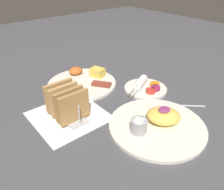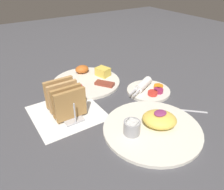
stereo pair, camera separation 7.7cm
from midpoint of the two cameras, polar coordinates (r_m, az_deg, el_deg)
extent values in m
plane|color=#47474C|center=(0.77, 2.95, -2.72)|extent=(3.00, 3.00, 0.00)
cube|color=white|center=(0.74, -8.79, -4.65)|extent=(0.22, 0.22, 0.00)
cylinder|color=silver|center=(0.91, -4.42, 3.32)|extent=(0.28, 0.28, 0.01)
cube|color=#E5C64C|center=(0.94, -0.08, 6.03)|extent=(0.06, 0.07, 0.04)
ellipsoid|color=#C66023|center=(0.98, -5.61, 6.68)|extent=(0.06, 0.05, 0.03)
cylinder|color=#F4EACC|center=(0.90, -9.88, 3.31)|extent=(0.06, 0.06, 0.01)
sphere|color=yellow|center=(0.90, -9.92, 3.65)|extent=(0.02, 0.02, 0.02)
ellipsoid|color=red|center=(0.83, -6.76, 1.87)|extent=(0.05, 0.05, 0.03)
cube|color=brown|center=(0.87, 0.58, 2.91)|extent=(0.07, 0.08, 0.01)
cylinder|color=silver|center=(0.86, 11.90, 1.07)|extent=(0.17, 0.17, 0.01)
cylinder|color=red|center=(0.83, 13.21, 0.39)|extent=(0.04, 0.04, 0.01)
cylinder|color=#99234C|center=(0.85, 14.58, 1.02)|extent=(0.04, 0.04, 0.01)
cylinder|color=orange|center=(0.87, 14.50, 2.00)|extent=(0.04, 0.04, 0.01)
cylinder|color=white|center=(0.86, 10.76, 2.65)|extent=(0.10, 0.07, 0.03)
cube|color=silver|center=(0.80, 9.23, 0.51)|extent=(0.05, 0.03, 0.00)
cube|color=silver|center=(0.80, 8.45, 0.74)|extent=(0.05, 0.03, 0.00)
cylinder|color=silver|center=(0.67, 13.68, -8.73)|extent=(0.29, 0.29, 0.01)
ellipsoid|color=#EAC651|center=(0.68, 15.51, -6.24)|extent=(0.13, 0.13, 0.04)
ellipsoid|color=#8C3366|center=(0.66, 15.79, -4.66)|extent=(0.04, 0.03, 0.01)
cylinder|color=#99999E|center=(0.63, 8.75, -8.53)|extent=(0.05, 0.05, 0.04)
cylinder|color=white|center=(0.62, 8.87, -7.38)|extent=(0.04, 0.04, 0.01)
cube|color=#B7B7BC|center=(0.73, -8.82, -4.36)|extent=(0.06, 0.15, 0.01)
cube|color=#AA7C44|center=(0.67, -7.38, -2.81)|extent=(0.10, 0.01, 0.10)
cube|color=#AA7C44|center=(0.69, -8.58, -1.57)|extent=(0.10, 0.01, 0.10)
cube|color=tan|center=(0.72, -9.69, -0.41)|extent=(0.10, 0.01, 0.10)
cube|color=tan|center=(0.74, -10.72, 0.66)|extent=(0.10, 0.01, 0.10)
cylinder|color=#B7B7BC|center=(0.66, -6.44, -4.75)|extent=(0.01, 0.00, 0.07)
cylinder|color=#B7B7BC|center=(0.77, -11.28, 0.43)|extent=(0.01, 0.01, 0.07)
cube|color=silver|center=(0.80, 22.47, -3.85)|extent=(0.08, 0.08, 0.00)
ellipsoid|color=silver|center=(0.78, 17.87, -3.38)|extent=(0.02, 0.02, 0.01)
camera|label=1|loc=(0.04, -87.14, 1.72)|focal=35.00mm
camera|label=2|loc=(0.04, 92.86, -1.72)|focal=35.00mm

